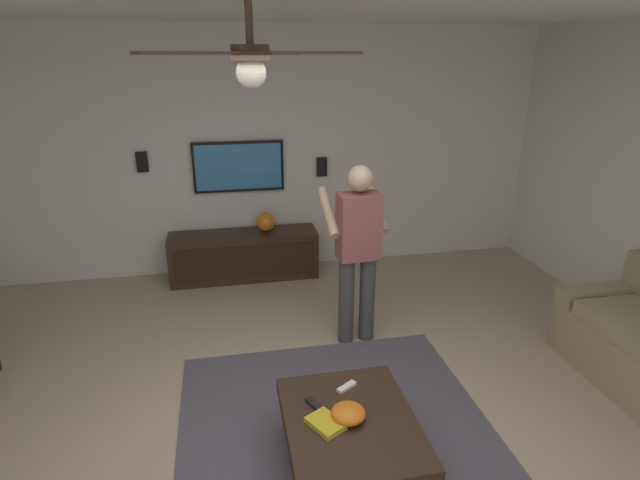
# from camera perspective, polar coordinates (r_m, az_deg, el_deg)

# --- Properties ---
(ground_plane) EXTENTS (8.05, 8.05, 0.00)m
(ground_plane) POSITION_cam_1_polar(r_m,az_deg,el_deg) (3.68, -1.49, -22.74)
(ground_plane) COLOR tan
(wall_back_tv) EXTENTS (0.10, 6.91, 2.81)m
(wall_back_tv) POSITION_cam_1_polar(r_m,az_deg,el_deg) (6.02, -6.94, 9.66)
(wall_back_tv) COLOR silver
(wall_back_tv) RESTS_ON ground
(area_rug) EXTENTS (2.51, 2.20, 0.01)m
(area_rug) POSITION_cam_1_polar(r_m,az_deg,el_deg) (3.70, 2.50, -22.24)
(area_rug) COLOR #514C56
(area_rug) RESTS_ON ground
(coffee_table) EXTENTS (1.00, 0.80, 0.40)m
(coffee_table) POSITION_cam_1_polar(r_m,az_deg,el_deg) (3.37, 3.43, -20.87)
(coffee_table) COLOR #332116
(coffee_table) RESTS_ON ground
(media_console) EXTENTS (0.45, 1.70, 0.55)m
(media_console) POSITION_cam_1_polar(r_m,az_deg,el_deg) (6.00, -8.52, -1.72)
(media_console) COLOR #332116
(media_console) RESTS_ON ground
(tv) EXTENTS (0.05, 1.03, 0.58)m
(tv) POSITION_cam_1_polar(r_m,az_deg,el_deg) (5.94, -9.15, 8.16)
(tv) COLOR black
(person_standing) EXTENTS (0.56, 0.56, 1.64)m
(person_standing) POSITION_cam_1_polar(r_m,az_deg,el_deg) (4.43, 4.25, -0.56)
(person_standing) COLOR #3F3F3F
(person_standing) RESTS_ON ground
(bowl) EXTENTS (0.21, 0.21, 0.10)m
(bowl) POSITION_cam_1_polar(r_m,az_deg,el_deg) (3.27, 3.19, -18.89)
(bowl) COLOR orange
(bowl) RESTS_ON coffee_table
(remote_white) EXTENTS (0.12, 0.15, 0.02)m
(remote_white) POSITION_cam_1_polar(r_m,az_deg,el_deg) (3.53, 3.01, -16.18)
(remote_white) COLOR white
(remote_white) RESTS_ON coffee_table
(remote_black) EXTENTS (0.15, 0.10, 0.02)m
(remote_black) POSITION_cam_1_polar(r_m,az_deg,el_deg) (3.38, -0.64, -18.05)
(remote_black) COLOR black
(remote_black) RESTS_ON coffee_table
(book) EXTENTS (0.27, 0.25, 0.04)m
(book) POSITION_cam_1_polar(r_m,az_deg,el_deg) (3.24, 0.63, -19.93)
(book) COLOR gold
(book) RESTS_ON coffee_table
(vase_round) EXTENTS (0.22, 0.22, 0.22)m
(vase_round) POSITION_cam_1_polar(r_m,az_deg,el_deg) (5.91, -6.13, 2.03)
(vase_round) COLOR orange
(vase_round) RESTS_ON media_console
(wall_speaker_left) EXTENTS (0.06, 0.12, 0.22)m
(wall_speaker_left) POSITION_cam_1_polar(r_m,az_deg,el_deg) (6.07, 0.20, 8.25)
(wall_speaker_left) COLOR black
(wall_speaker_right) EXTENTS (0.06, 0.12, 0.22)m
(wall_speaker_right) POSITION_cam_1_polar(r_m,az_deg,el_deg) (5.99, -19.39, 8.29)
(wall_speaker_right) COLOR black
(ceiling_fan) EXTENTS (1.17, 1.17, 0.46)m
(ceiling_fan) POSITION_cam_1_polar(r_m,az_deg,el_deg) (2.80, -7.90, 19.57)
(ceiling_fan) COLOR #4C3828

